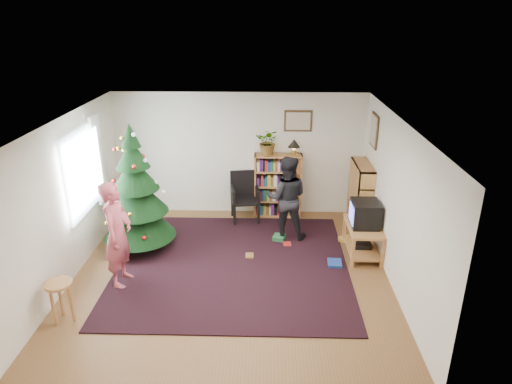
{
  "coord_description": "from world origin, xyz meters",
  "views": [
    {
      "loc": [
        0.58,
        -6.31,
        3.97
      ],
      "look_at": [
        0.37,
        0.85,
        1.1
      ],
      "focal_mm": 32.0,
      "sensor_mm": 36.0,
      "label": 1
    }
  ],
  "objects_px": {
    "armchair": "(245,194)",
    "tv_stand": "(363,237)",
    "potted_plant": "(269,142)",
    "person_standing": "(118,234)",
    "crt_tv": "(365,214)",
    "bookshelf_back": "(278,185)",
    "bookshelf_right": "(360,196)",
    "picture_back": "(298,121)",
    "stool": "(60,291)",
    "table_lamp": "(294,144)",
    "picture_right": "(374,131)",
    "christmas_tree": "(137,199)",
    "person_by_chair": "(287,198)"
  },
  "relations": [
    {
      "from": "picture_right",
      "to": "potted_plant",
      "type": "xyz_separation_m",
      "value": [
        -1.9,
        0.59,
        -0.39
      ]
    },
    {
      "from": "bookshelf_back",
      "to": "potted_plant",
      "type": "distance_m",
      "value": 0.92
    },
    {
      "from": "picture_back",
      "to": "potted_plant",
      "type": "relative_size",
      "value": 1.04
    },
    {
      "from": "person_by_chair",
      "to": "bookshelf_right",
      "type": "bearing_deg",
      "value": -158.68
    },
    {
      "from": "armchair",
      "to": "person_by_chair",
      "type": "height_order",
      "value": "person_by_chair"
    },
    {
      "from": "stool",
      "to": "person_by_chair",
      "type": "height_order",
      "value": "person_by_chair"
    },
    {
      "from": "bookshelf_back",
      "to": "bookshelf_right",
      "type": "distance_m",
      "value": 1.66
    },
    {
      "from": "crt_tv",
      "to": "armchair",
      "type": "relative_size",
      "value": 0.51
    },
    {
      "from": "crt_tv",
      "to": "picture_right",
      "type": "bearing_deg",
      "value": 75.66
    },
    {
      "from": "picture_back",
      "to": "person_by_chair",
      "type": "height_order",
      "value": "picture_back"
    },
    {
      "from": "bookshelf_back",
      "to": "stool",
      "type": "xyz_separation_m",
      "value": [
        -2.98,
        -3.56,
        -0.2
      ]
    },
    {
      "from": "tv_stand",
      "to": "person_standing",
      "type": "height_order",
      "value": "person_standing"
    },
    {
      "from": "christmas_tree",
      "to": "person_standing",
      "type": "bearing_deg",
      "value": -89.86
    },
    {
      "from": "crt_tv",
      "to": "potted_plant",
      "type": "relative_size",
      "value": 0.94
    },
    {
      "from": "tv_stand",
      "to": "armchair",
      "type": "bearing_deg",
      "value": 145.82
    },
    {
      "from": "potted_plant",
      "to": "table_lamp",
      "type": "height_order",
      "value": "potted_plant"
    },
    {
      "from": "bookshelf_right",
      "to": "stool",
      "type": "xyz_separation_m",
      "value": [
        -4.54,
        -3.02,
        -0.2
      ]
    },
    {
      "from": "tv_stand",
      "to": "person_standing",
      "type": "distance_m",
      "value": 4.05
    },
    {
      "from": "christmas_tree",
      "to": "person_by_chair",
      "type": "relative_size",
      "value": 1.44
    },
    {
      "from": "person_by_chair",
      "to": "tv_stand",
      "type": "bearing_deg",
      "value": 159.03
    },
    {
      "from": "christmas_tree",
      "to": "crt_tv",
      "type": "xyz_separation_m",
      "value": [
        3.89,
        -0.11,
        -0.18
      ]
    },
    {
      "from": "potted_plant",
      "to": "crt_tv",
      "type": "bearing_deg",
      "value": -44.25
    },
    {
      "from": "tv_stand",
      "to": "crt_tv",
      "type": "distance_m",
      "value": 0.44
    },
    {
      "from": "christmas_tree",
      "to": "bookshelf_back",
      "type": "relative_size",
      "value": 1.75
    },
    {
      "from": "person_by_chair",
      "to": "picture_right",
      "type": "bearing_deg",
      "value": -161.6
    },
    {
      "from": "potted_plant",
      "to": "picture_right",
      "type": "bearing_deg",
      "value": -17.26
    },
    {
      "from": "person_standing",
      "to": "bookshelf_right",
      "type": "bearing_deg",
      "value": -57.77
    },
    {
      "from": "picture_right",
      "to": "person_standing",
      "type": "xyz_separation_m",
      "value": [
        -4.15,
        -2.01,
        -1.11
      ]
    },
    {
      "from": "bookshelf_back",
      "to": "crt_tv",
      "type": "relative_size",
      "value": 2.62
    },
    {
      "from": "tv_stand",
      "to": "person_standing",
      "type": "xyz_separation_m",
      "value": [
        -3.89,
        -1.01,
        0.51
      ]
    },
    {
      "from": "christmas_tree",
      "to": "stool",
      "type": "distance_m",
      "value": 2.19
    },
    {
      "from": "picture_right",
      "to": "tv_stand",
      "type": "distance_m",
      "value": 1.93
    },
    {
      "from": "bookshelf_right",
      "to": "tv_stand",
      "type": "xyz_separation_m",
      "value": [
        -0.12,
        -1.05,
        -0.33
      ]
    },
    {
      "from": "bookshelf_back",
      "to": "armchair",
      "type": "relative_size",
      "value": 1.33
    },
    {
      "from": "bookshelf_back",
      "to": "tv_stand",
      "type": "relative_size",
      "value": 1.32
    },
    {
      "from": "stool",
      "to": "armchair",
      "type": "bearing_deg",
      "value": 55.61
    },
    {
      "from": "person_standing",
      "to": "crt_tv",
      "type": "bearing_deg",
      "value": -70.42
    },
    {
      "from": "tv_stand",
      "to": "potted_plant",
      "type": "xyz_separation_m",
      "value": [
        -1.64,
        1.6,
        1.23
      ]
    },
    {
      "from": "bookshelf_back",
      "to": "person_by_chair",
      "type": "xyz_separation_m",
      "value": [
        0.14,
        -0.99,
        0.12
      ]
    },
    {
      "from": "christmas_tree",
      "to": "table_lamp",
      "type": "distance_m",
      "value": 3.18
    },
    {
      "from": "picture_back",
      "to": "stool",
      "type": "distance_m",
      "value": 5.21
    },
    {
      "from": "tv_stand",
      "to": "armchair",
      "type": "distance_m",
      "value": 2.54
    },
    {
      "from": "person_standing",
      "to": "person_by_chair",
      "type": "relative_size",
      "value": 1.06
    },
    {
      "from": "picture_back",
      "to": "christmas_tree",
      "type": "distance_m",
      "value": 3.41
    },
    {
      "from": "picture_right",
      "to": "armchair",
      "type": "relative_size",
      "value": 0.61
    },
    {
      "from": "bookshelf_right",
      "to": "armchair",
      "type": "relative_size",
      "value": 1.33
    },
    {
      "from": "potted_plant",
      "to": "stool",
      "type": "bearing_deg",
      "value": -127.92
    },
    {
      "from": "table_lamp",
      "to": "picture_back",
      "type": "bearing_deg",
      "value": 61.4
    },
    {
      "from": "person_standing",
      "to": "picture_right",
      "type": "bearing_deg",
      "value": -59.02
    },
    {
      "from": "armchair",
      "to": "tv_stand",
      "type": "bearing_deg",
      "value": -43.96
    }
  ]
}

